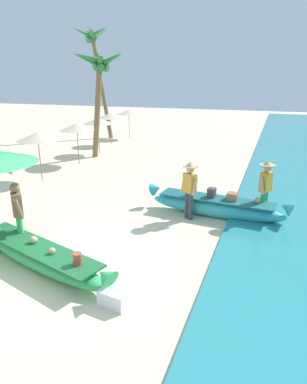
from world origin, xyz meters
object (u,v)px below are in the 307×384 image
Objects in this scene: person_vendor_hatted at (190,187)px; cooler_box at (115,297)px; boat_cyan_midground at (216,206)px; boat_green_foreground at (38,255)px; palm_tree_leaning_seaward at (99,72)px; palm_tree_tall_inland at (95,51)px; person_vendor_assistant at (265,186)px; person_tourist_customer at (18,213)px.

cooler_box is (-0.26, -4.30, -0.82)m from person_vendor_hatted.
boat_cyan_midground reaches higher than cooler_box.
boat_cyan_midground is (3.11, 4.08, 0.06)m from boat_green_foreground.
person_vendor_hatted is 9.40m from palm_tree_leaning_seaward.
palm_tree_leaning_seaward reaches higher than person_vendor_hatted.
palm_tree_tall_inland reaches higher than person_vendor_hatted.
palm_tree_leaning_seaward is (-8.15, 5.71, 3.16)m from person_vendor_assistant.
person_vendor_hatted is 4.52m from person_tourist_customer.
boat_green_foreground reaches higher than cooler_box.
person_vendor_assistant is at bearing 35.80° from person_tourist_customer.
person_vendor_hatted is 0.24× the size of palm_tree_tall_inland.
palm_tree_leaning_seaward is at bearing 106.92° from person_tourist_customer.
person_tourist_customer is (-0.84, 0.50, 0.67)m from boat_green_foreground.
boat_green_foreground is 6.21m from person_vendor_assistant.
cooler_box is at bearing -21.16° from person_tourist_customer.
boat_cyan_midground is 1.06m from person_vendor_hatted.
palm_tree_tall_inland is at bearing 131.03° from boat_cyan_midground.
person_vendor_assistant is at bearing 9.20° from boat_cyan_midground.
person_vendor_hatted is at bearing 44.02° from person_tourist_customer.
palm_tree_tall_inland is at bearing 119.91° from palm_tree_leaning_seaward.
boat_green_foreground is 5.13m from boat_cyan_midground.
boat_cyan_midground is 2.61× the size of person_tourist_customer.
boat_cyan_midground is at bearing 32.01° from person_vendor_hatted.
person_vendor_hatted is 0.32× the size of palm_tree_leaning_seaward.
person_tourist_customer reaches higher than boat_green_foreground.
person_vendor_hatted is (2.41, 3.64, 0.71)m from boat_green_foreground.
person_vendor_assistant reaches higher than cooler_box.
palm_tree_leaning_seaward is at bearing -60.09° from palm_tree_tall_inland.
palm_tree_leaning_seaward is at bearing 144.97° from person_vendor_assistant.
palm_tree_tall_inland is at bearing 127.31° from cooler_box.
boat_cyan_midground is 5.37m from person_tourist_customer.
cooler_box is at bearing -101.44° from boat_cyan_midground.
boat_green_foreground is at bearing -127.32° from boat_cyan_midground.
boat_green_foreground is 4.43m from person_vendor_hatted.
person_vendor_hatted reaches higher than person_tourist_customer.
person_tourist_customer is 0.32× the size of palm_tree_leaning_seaward.
palm_tree_tall_inland reaches higher than boat_green_foreground.
person_vendor_hatted is 4.38m from cooler_box.
boat_cyan_midground is 1.49m from person_vendor_assistant.
person_vendor_hatted is at bearing 94.64° from cooler_box.
person_tourist_customer is 0.94× the size of person_vendor_assistant.
boat_cyan_midground is at bearing 86.61° from cooler_box.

